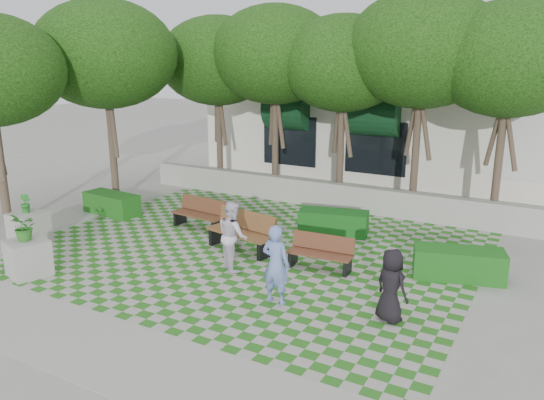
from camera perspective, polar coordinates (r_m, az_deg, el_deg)
The scene contains 18 objects.
ground at distance 14.03m, azimuth -4.83°, elevation -6.65°, with size 90.00×90.00×0.00m, color gray.
lawn at distance 14.81m, azimuth -2.65°, elevation -5.41°, with size 12.00×12.00×0.00m, color #2B721E.
sidewalk_south at distance 10.86m, azimuth -19.33°, elevation -14.27°, with size 16.00×2.00×0.01m, color #9E9B93.
sidewalk_west at distance 19.44m, azimuth -20.95°, elevation -1.42°, with size 2.00×12.00×0.01m, color #9E9B93.
retaining_wall at distance 19.08m, azimuth 5.64°, elevation 0.61°, with size 15.00×0.36×0.90m, color #9E9B93.
bench_east at distance 13.47m, azimuth 5.26°, elevation -5.71°, with size 1.68×0.66×0.87m.
bench_mid at distance 14.69m, azimuth -3.22°, elevation -3.46°, with size 2.15×1.05×1.08m.
bench_west at distance 16.72m, azimuth -7.77°, elevation -1.51°, with size 1.85×0.77×0.95m.
hedge_east at distance 13.64m, azimuth 19.43°, elevation -6.49°, with size 2.10×0.84×0.74m, color #165217.
hedge_midright at distance 16.17m, azimuth 6.64°, elevation -2.41°, with size 2.05×0.82×0.72m, color #134A18.
hedge_west at distance 18.93m, azimuth -16.86°, elevation -0.38°, with size 2.05×0.82×0.72m, color #175216.
planter_front at distance 14.27m, azimuth -24.84°, elevation -4.92°, with size 1.12×1.12×1.58m.
planter_back at distance 16.79m, azimuth -24.70°, elevation -2.57°, with size 0.92×0.92×1.48m.
person_blue at distance 11.45m, azimuth 0.41°, elevation -6.94°, with size 0.65×0.42×1.77m, color #6D82C6.
person_dark at distance 11.00m, azimuth 12.70°, elevation -8.96°, with size 0.75×0.49×1.53m, color black.
person_white at distance 13.31m, azimuth -4.23°, elevation -3.82°, with size 0.86×0.67×1.76m, color silver.
tree_row at distance 19.10m, azimuth 0.41°, elevation 15.03°, with size 17.70×13.40×7.41m.
building at distance 25.79m, azimuth 14.92°, elevation 8.60°, with size 18.00×8.92×5.15m.
Camera 1 is at (7.41, -10.74, 5.16)m, focal length 35.00 mm.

